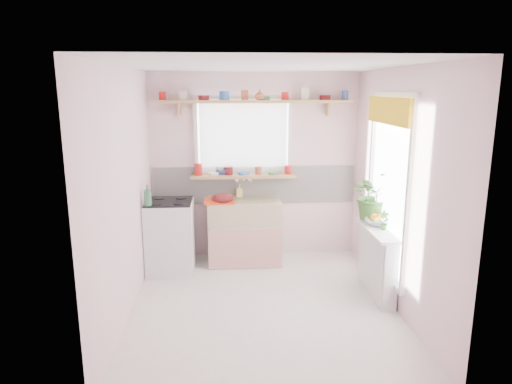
{
  "coord_description": "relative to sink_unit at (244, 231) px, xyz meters",
  "views": [
    {
      "loc": [
        -0.37,
        -4.52,
        2.28
      ],
      "look_at": [
        -0.04,
        0.55,
        1.13
      ],
      "focal_mm": 32.0,
      "sensor_mm": 36.0,
      "label": 1
    }
  ],
  "objects": [
    {
      "name": "sill_crockery",
      "position": [
        -0.02,
        0.19,
        0.78
      ],
      "size": [
        1.35,
        0.11,
        0.12
      ],
      "color": "red",
      "rests_on": "windowsill"
    },
    {
      "name": "jade_plant",
      "position": [
        1.48,
        -0.73,
        0.64
      ],
      "size": [
        0.65,
        0.6,
        0.59
      ],
      "primitive_type": "imported",
      "rotation": [
        0.0,
        0.0,
        0.31
      ],
      "color": "#386528",
      "rests_on": "radiator_ledge"
    },
    {
      "name": "cooker",
      "position": [
        -0.95,
        -0.24,
        0.03
      ],
      "size": [
        0.58,
        0.58,
        0.93
      ],
      "color": "white",
      "rests_on": "ground"
    },
    {
      "name": "fruit",
      "position": [
        1.49,
        -0.96,
        0.44
      ],
      "size": [
        0.2,
        0.14,
        0.1
      ],
      "color": "orange",
      "rests_on": "fruit_bowl"
    },
    {
      "name": "shelf_vase",
      "position": [
        0.21,
        0.12,
        1.78
      ],
      "size": [
        0.16,
        0.16,
        0.14
      ],
      "primitive_type": "imported",
      "rotation": [
        0.0,
        0.0,
        -0.32
      ],
      "color": "#AC5535",
      "rests_on": "pine_shelf"
    },
    {
      "name": "room",
      "position": [
        0.81,
        -0.43,
        0.94
      ],
      "size": [
        3.2,
        3.2,
        3.2
      ],
      "color": "white",
      "rests_on": "ground"
    },
    {
      "name": "cooker_bottle",
      "position": [
        -1.17,
        -0.46,
        0.61
      ],
      "size": [
        0.11,
        0.11,
        0.26
      ],
      "primitive_type": "imported",
      "rotation": [
        0.0,
        0.0,
        0.11
      ],
      "color": "#3C7850",
      "rests_on": "cooker"
    },
    {
      "name": "herb_pot",
      "position": [
        1.48,
        -1.14,
        0.45
      ],
      "size": [
        0.12,
        0.09,
        0.22
      ],
      "primitive_type": "imported",
      "rotation": [
        0.0,
        0.0,
        -0.15
      ],
      "color": "#386E2C",
      "rests_on": "radiator_ledge"
    },
    {
      "name": "colander",
      "position": [
        -0.28,
        -0.13,
        0.48
      ],
      "size": [
        0.36,
        0.36,
        0.13
      ],
      "primitive_type": "ellipsoid",
      "rotation": [
        0.0,
        0.0,
        0.31
      ],
      "color": "#540E11",
      "rests_on": "sink_unit"
    },
    {
      "name": "sink_unit",
      "position": [
        0.0,
        0.0,
        0.0
      ],
      "size": [
        0.95,
        0.65,
        1.11
      ],
      "color": "white",
      "rests_on": "ground"
    },
    {
      "name": "fruit_bowl",
      "position": [
        1.48,
        -0.96,
        0.38
      ],
      "size": [
        0.4,
        0.4,
        0.07
      ],
      "primitive_type": "imported",
      "rotation": [
        0.0,
        0.0,
        -0.41
      ],
      "color": "silver",
      "rests_on": "radiator_ledge"
    },
    {
      "name": "soap_bottle_sink",
      "position": [
        -0.06,
        0.21,
        0.5
      ],
      "size": [
        0.08,
        0.08,
        0.17
      ],
      "primitive_type": "imported",
      "rotation": [
        0.0,
        0.0,
        -0.07
      ],
      "color": "#FDEE70",
      "rests_on": "sink_unit"
    },
    {
      "name": "dish_tray",
      "position": [
        -0.32,
        -0.09,
        0.44
      ],
      "size": [
        0.38,
        0.29,
        0.04
      ],
      "primitive_type": "cube",
      "rotation": [
        0.0,
        0.0,
        -0.0
      ],
      "color": "#FF4716",
      "rests_on": "sink_unit"
    },
    {
      "name": "sill_bowl",
      "position": [
        -0.27,
        0.25,
        0.76
      ],
      "size": [
        0.27,
        0.27,
        0.07
      ],
      "primitive_type": "imported",
      "rotation": [
        0.0,
        0.0,
        0.32
      ],
      "color": "#2F439A",
      "rests_on": "windowsill"
    },
    {
      "name": "pine_shelf",
      "position": [
        0.15,
        0.18,
        1.69
      ],
      "size": [
        2.52,
        0.24,
        0.04
      ],
      "primitive_type": "cube",
      "color": "tan",
      "rests_on": "room"
    },
    {
      "name": "radiator_ledge",
      "position": [
        1.45,
        -1.09,
        -0.03
      ],
      "size": [
        0.22,
        0.95,
        0.78
      ],
      "color": "white",
      "rests_on": "ground"
    },
    {
      "name": "shelf_crockery",
      "position": [
        0.13,
        0.18,
        1.76
      ],
      "size": [
        2.47,
        0.11,
        0.12
      ],
      "color": "red",
      "rests_on": "pine_shelf"
    },
    {
      "name": "sill_cup",
      "position": [
        -0.31,
        0.25,
        0.78
      ],
      "size": [
        0.14,
        0.14,
        0.11
      ],
      "primitive_type": "imported",
      "rotation": [
        0.0,
        0.0,
        0.03
      ],
      "color": "beige",
      "rests_on": "windowsill"
    },
    {
      "name": "windowsill",
      "position": [
        -0.0,
        0.19,
        0.71
      ],
      "size": [
        1.4,
        0.22,
        0.04
      ],
      "primitive_type": "cube",
      "color": "tan",
      "rests_on": "room"
    }
  ]
}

